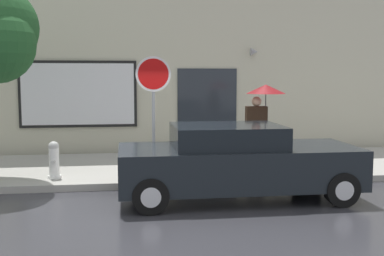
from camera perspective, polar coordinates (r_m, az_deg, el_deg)
ground_plane at (r=9.21m, az=-3.49°, el=-8.74°), size 60.00×60.00×0.00m
sidewalk at (r=12.11m, az=-4.60°, el=-4.74°), size 20.00×4.00×0.15m
building_facade at (r=14.42m, az=-5.37°, el=10.60°), size 20.00×0.67×7.00m
parked_car at (r=9.29m, az=5.30°, el=-4.05°), size 4.58×1.93×1.44m
fire_hydrant at (r=10.86m, az=-16.18°, el=-3.70°), size 0.30×0.44×0.81m
pedestrian_with_umbrella at (r=11.68m, az=8.40°, el=3.00°), size 0.96×0.95×2.02m
stop_sign at (r=10.33m, az=-4.64°, el=4.24°), size 0.76×0.10×2.65m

